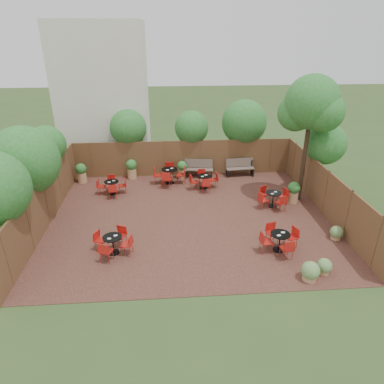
{
  "coord_description": "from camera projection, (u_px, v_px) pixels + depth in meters",
  "views": [
    {
      "loc": [
        -0.91,
        -13.19,
        7.43
      ],
      "look_at": [
        0.14,
        0.5,
        1.0
      ],
      "focal_mm": 32.2,
      "sensor_mm": 36.0,
      "label": 1
    }
  ],
  "objects": [
    {
      "name": "fence_back",
      "position": [
        183.0,
        158.0,
        19.22
      ],
      "size": [
        12.0,
        0.08,
        2.0
      ],
      "primitive_type": "cube",
      "color": "brown",
      "rests_on": "ground"
    },
    {
      "name": "overhang_foliage",
      "position": [
        133.0,
        145.0,
        15.67
      ],
      "size": [
        15.54,
        10.84,
        2.74
      ],
      "color": "#236822",
      "rests_on": "ground"
    },
    {
      "name": "courtyard_tree",
      "position": [
        311.0,
        107.0,
        14.86
      ],
      "size": [
        2.59,
        2.49,
        5.83
      ],
      "rotation": [
        0.0,
        0.0,
        -0.32
      ],
      "color": "black",
      "rests_on": "courtyard_paving"
    },
    {
      "name": "neighbour_building",
      "position": [
        104.0,
        95.0,
        20.34
      ],
      "size": [
        5.0,
        4.0,
        8.0
      ],
      "primitive_type": "cube",
      "color": "silver",
      "rests_on": "ground"
    },
    {
      "name": "park_bench_left",
      "position": [
        199.0,
        168.0,
        19.14
      ],
      "size": [
        1.62,
        0.72,
        0.97
      ],
      "rotation": [
        0.0,
        0.0,
        -0.14
      ],
      "color": "brown",
      "rests_on": "courtyard_paving"
    },
    {
      "name": "park_bench_right",
      "position": [
        240.0,
        167.0,
        19.3
      ],
      "size": [
        1.59,
        0.62,
        0.96
      ],
      "rotation": [
        0.0,
        0.0,
        0.08
      ],
      "color": "brown",
      "rests_on": "courtyard_paving"
    },
    {
      "name": "fence_right",
      "position": [
        326.0,
        192.0,
        15.12
      ],
      "size": [
        0.08,
        10.0,
        2.0
      ],
      "primitive_type": "cube",
      "color": "brown",
      "rests_on": "ground"
    },
    {
      "name": "fence_left",
      "position": [
        46.0,
        202.0,
        14.29
      ],
      "size": [
        0.08,
        10.0,
        2.0
      ],
      "primitive_type": "cube",
      "color": "brown",
      "rests_on": "ground"
    },
    {
      "name": "courtyard_paving",
      "position": [
        190.0,
        217.0,
        15.12
      ],
      "size": [
        12.0,
        10.0,
        0.02
      ],
      "primitive_type": "cube",
      "color": "#341B15",
      "rests_on": "ground"
    },
    {
      "name": "ground",
      "position": [
        190.0,
        217.0,
        15.13
      ],
      "size": [
        80.0,
        80.0,
        0.0
      ],
      "primitive_type": "plane",
      "color": "#354F23",
      "rests_on": "ground"
    },
    {
      "name": "planters",
      "position": [
        166.0,
        175.0,
        18.09
      ],
      "size": [
        11.06,
        4.18,
        1.08
      ],
      "color": "tan",
      "rests_on": "courtyard_paving"
    },
    {
      "name": "low_shrubs",
      "position": [
        322.0,
        258.0,
        11.88
      ],
      "size": [
        2.54,
        2.87,
        0.66
      ],
      "color": "tan",
      "rests_on": "courtyard_paving"
    },
    {
      "name": "bistro_tables",
      "position": [
        190.0,
        198.0,
        15.89
      ],
      "size": [
        9.06,
        8.16,
        0.93
      ],
      "color": "black",
      "rests_on": "courtyard_paving"
    }
  ]
}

